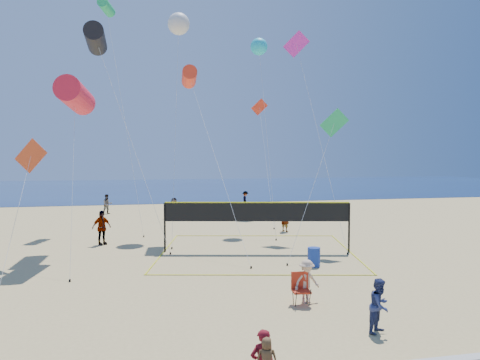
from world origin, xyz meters
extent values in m
plane|color=tan|center=(0.00, 0.00, 0.00)|extent=(120.00, 120.00, 0.00)
cube|color=navy|center=(0.00, 62.00, 0.01)|extent=(140.00, 50.00, 0.03)
imported|color=brown|center=(-0.57, -3.07, 1.02)|extent=(0.47, 0.36, 0.85)
imported|color=navy|center=(3.64, 0.14, 0.77)|extent=(0.95, 0.92, 1.55)
imported|color=#D2AD8C|center=(2.56, 3.11, 0.74)|extent=(1.06, 0.76, 1.48)
imported|color=gray|center=(-5.06, 15.42, 0.97)|extent=(1.21, 1.00, 1.93)
imported|color=gray|center=(-0.27, 25.45, 0.83)|extent=(1.61, 1.09, 1.67)
imported|color=gray|center=(6.42, 17.55, 0.91)|extent=(0.72, 0.79, 1.82)
imported|color=gray|center=(-5.65, 29.69, 0.84)|extent=(0.99, 0.89, 1.69)
imported|color=gray|center=(6.94, 31.47, 0.81)|extent=(0.83, 1.16, 1.63)
cube|color=#B52914|center=(2.29, 2.89, 0.48)|extent=(0.63, 0.58, 0.06)
cube|color=#B52914|center=(2.31, 3.12, 0.79)|extent=(0.58, 0.10, 0.58)
cylinder|color=black|center=(2.04, 2.70, 0.26)|extent=(0.05, 0.29, 0.75)
cylinder|color=black|center=(2.07, 3.12, 0.26)|extent=(0.05, 0.29, 0.75)
cylinder|color=black|center=(2.50, 2.66, 0.26)|extent=(0.05, 0.29, 0.75)
cylinder|color=black|center=(2.54, 3.08, 0.26)|extent=(0.05, 0.29, 0.75)
cylinder|color=#173498|center=(4.72, 8.01, 0.43)|extent=(0.70, 0.70, 0.86)
cylinder|color=black|center=(-1.69, 12.69, 1.28)|extent=(0.10, 0.10, 2.56)
cylinder|color=black|center=(7.67, 10.61, 1.28)|extent=(0.10, 0.10, 2.56)
cube|color=black|center=(2.99, 11.65, 2.08)|extent=(9.36, 2.10, 0.96)
cube|color=yellow|center=(2.99, 11.65, 2.59)|extent=(9.36, 2.11, 0.06)
cube|color=yellow|center=(1.95, 6.97, 0.01)|extent=(9.56, 2.17, 0.02)
cube|color=yellow|center=(4.03, 16.33, 0.01)|extent=(9.56, 2.17, 0.02)
cylinder|color=red|center=(-5.99, 12.63, 7.95)|extent=(1.70, 3.21, 1.67)
cylinder|color=silver|center=(-5.85, 10.12, 4.00)|extent=(0.29, 5.03, 7.91)
cylinder|color=black|center=(-5.71, 7.61, 0.05)|extent=(0.08, 0.08, 0.10)
cylinder|color=black|center=(-5.31, 16.51, 11.69)|extent=(1.14, 2.66, 1.45)
cylinder|color=silver|center=(-3.38, 14.25, 5.87)|extent=(3.87, 4.55, 11.65)
cylinder|color=black|center=(-1.46, 11.99, 0.05)|extent=(0.08, 0.08, 0.10)
cylinder|color=#FF391D|center=(0.09, 17.04, 9.81)|extent=(1.04, 2.19, 1.16)
cylinder|color=silver|center=(0.97, 12.63, 4.93)|extent=(1.77, 8.84, 9.77)
cylinder|color=black|center=(1.85, 8.21, 0.05)|extent=(0.08, 0.08, 0.10)
cube|color=#D44620|center=(-7.93, 11.85, 5.00)|extent=(1.59, 0.61, 1.66)
cylinder|color=silver|center=(-8.00, 9.26, 2.53)|extent=(0.15, 5.19, 4.96)
cube|color=#23BB65|center=(7.24, 11.66, 6.76)|extent=(1.53, 0.40, 1.55)
cylinder|color=silver|center=(5.42, 10.02, 3.41)|extent=(3.67, 3.29, 6.72)
cylinder|color=black|center=(3.59, 8.38, 0.05)|extent=(0.08, 0.08, 0.10)
cube|color=#F22FBC|center=(7.16, 17.66, 12.28)|extent=(1.66, 0.59, 1.73)
cylinder|color=silver|center=(7.25, 13.86, 6.16)|extent=(0.19, 7.62, 12.24)
cylinder|color=black|center=(7.34, 10.05, 0.05)|extent=(0.08, 0.08, 0.10)
sphere|color=silver|center=(-0.25, 20.29, 13.85)|extent=(1.83, 1.83, 1.47)
cylinder|color=silver|center=(-0.77, 16.80, 6.95)|extent=(1.06, 6.98, 13.81)
cylinder|color=black|center=(-1.29, 13.32, 0.05)|extent=(0.08, 0.08, 0.10)
sphere|color=#1EC3DD|center=(5.39, 20.53, 12.67)|extent=(1.58, 1.58, 1.20)
cylinder|color=silver|center=(5.15, 17.56, 6.36)|extent=(0.49, 5.95, 12.63)
cylinder|color=black|center=(4.92, 14.59, 0.05)|extent=(0.08, 0.08, 0.10)
cylinder|color=#23BB65|center=(-5.12, 23.58, 15.64)|extent=(1.23, 1.96, 1.00)
cylinder|color=silver|center=(-3.92, 20.50, 7.84)|extent=(2.41, 6.19, 15.59)
cylinder|color=black|center=(-2.72, 17.41, 0.05)|extent=(0.08, 0.08, 0.10)
cube|color=#FF391D|center=(7.00, 26.49, 9.09)|extent=(1.45, 0.23, 1.43)
cylinder|color=silver|center=(6.50, 22.58, 4.57)|extent=(1.01, 7.83, 9.05)
cylinder|color=black|center=(6.00, 18.67, 0.05)|extent=(0.08, 0.08, 0.10)
camera|label=1|loc=(-2.99, -11.73, 5.01)|focal=35.00mm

